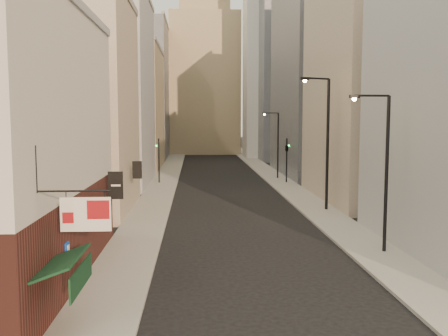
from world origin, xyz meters
The scene contains 17 objects.
sidewalk_left centered at (-6.50, 55.00, 0.07)m, with size 3.00×140.00×0.15m, color #9B988E.
sidewalk_right centered at (6.50, 55.00, 0.07)m, with size 3.00×140.00×0.15m, color #9B988E.
near_building_left centered at (-10.99, 9.00, 6.02)m, with size 8.30×23.04×12.30m.
left_bldg_beige centered at (-12.00, 26.00, 8.00)m, with size 8.00×12.00×16.00m, color tan.
left_bldg_grey centered at (-12.00, 42.00, 10.00)m, with size 8.00×16.00×20.00m, color #A2A3A7.
left_bldg_tan centered at (-12.00, 60.00, 8.50)m, with size 8.00×18.00×17.00m, color tan.
left_bldg_wingrid centered at (-12.00, 80.00, 12.00)m, with size 8.00×20.00×24.00m, color gray.
right_bldg_beige centered at (12.00, 30.00, 10.00)m, with size 8.00×16.00×20.00m, color tan.
right_bldg_wingrid centered at (12.00, 50.00, 13.00)m, with size 8.00×20.00×26.00m, color gray.
highrise centered at (18.00, 78.00, 25.66)m, with size 21.00×23.00×51.20m.
clock_tower centered at (-1.00, 92.00, 17.63)m, with size 14.00×14.00×44.90m.
white_tower centered at (10.00, 78.00, 18.61)m, with size 8.00×8.00×41.50m.
streetlamp_near centered at (6.78, 12.58, 4.80)m, with size 2.21×0.31×8.40m.
streetlamp_mid centered at (6.91, 24.81, 5.84)m, with size 2.50×1.30×10.22m.
streetlamp_far centered at (6.54, 45.37, 4.49)m, with size 2.03×0.60×7.85m.
traffic_light_left centered at (-7.00, 41.91, 3.49)m, with size 0.56×0.46×5.00m.
traffic_light_right centered at (7.05, 41.42, 3.80)m, with size 0.71×0.71×5.00m.
Camera 1 is at (-3.01, -12.83, 7.19)m, focal length 40.00 mm.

